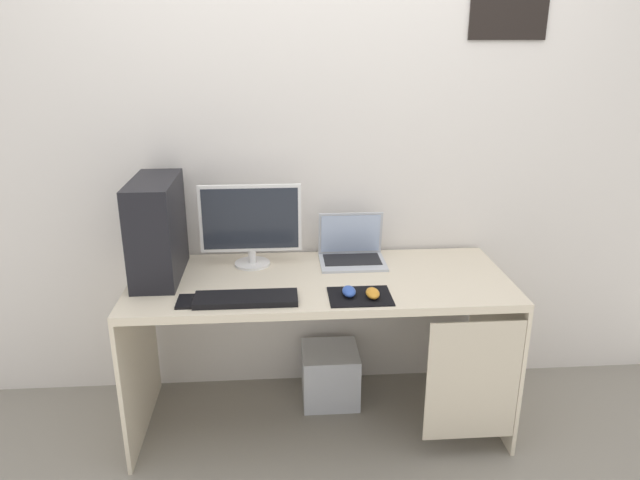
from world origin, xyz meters
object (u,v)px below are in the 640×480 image
Objects in this scene: monitor at (251,224)px; cell_phone at (186,301)px; mouse_right at (373,293)px; pc_tower at (157,229)px; laptop at (352,252)px; mouse_left at (349,291)px; keyboard at (246,299)px; subwoofer at (330,375)px.

cell_phone is at bearing -123.13° from monitor.
monitor is at bearing 141.66° from mouse_right.
pc_tower is 1.44× the size of laptop.
mouse_left is (0.82, -0.28, -0.20)m from pc_tower.
laptop is 0.84m from cell_phone.
cell_phone is (0.15, -0.29, -0.22)m from pc_tower.
mouse_left is (0.41, -0.38, -0.18)m from monitor.
monitor reaches higher than keyboard.
subwoofer is at bearing 30.83° from cell_phone.
monitor is 0.50m from laptop.
pc_tower reaches higher than keyboard.
laptop is 3.21× the size of mouse_left.
monitor is 1.51× the size of laptop.
pc_tower is at bearing -172.09° from laptop.
mouse_left is 0.67m from cell_phone.
subwoofer is at bearing 5.94° from pc_tower.
mouse_left is at bearing -98.65° from laptop.
mouse_left reaches higher than cell_phone.
mouse_left reaches higher than subwoofer.
pc_tower is 3.41× the size of cell_phone.
keyboard is at bearing -37.23° from pc_tower.
subwoofer is (0.37, -0.02, -0.80)m from monitor.
mouse_left reaches higher than keyboard.
mouse_left is 0.35× the size of subwoofer.
keyboard is 4.38× the size of mouse_left.
pc_tower is at bearing 142.77° from keyboard.
mouse_right reaches higher than keyboard.
pc_tower is at bearing -166.35° from monitor.
mouse_right is 0.74× the size of cell_phone.
keyboard is 3.23× the size of cell_phone.
pc_tower is at bearing 161.58° from mouse_right.
mouse_right is (0.91, -0.30, -0.20)m from pc_tower.
mouse_right is (0.51, -0.40, -0.18)m from monitor.
pc_tower is 0.90m from laptop.
pc_tower reaches higher than mouse_left.
monitor reaches higher than mouse_left.
mouse_left is at bearing 1.16° from cell_phone.
monitor is 1.11× the size of keyboard.
mouse_left is at bearing 165.26° from mouse_right.
pc_tower is 1.60× the size of subwoofer.
laptop is 1.11× the size of subwoofer.
pc_tower reaches higher than cell_phone.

